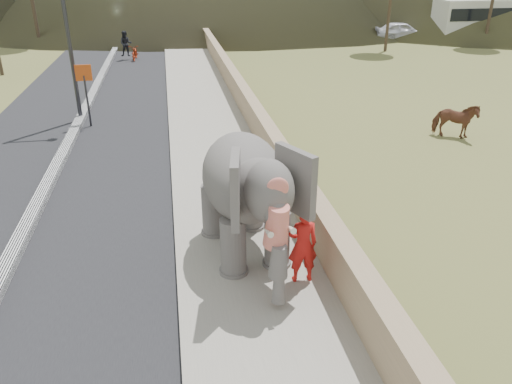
% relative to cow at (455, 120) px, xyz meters
% --- Properties ---
extents(ground, '(160.00, 160.00, 0.00)m').
position_rel_cow_xyz_m(ground, '(-8.75, -10.19, -0.65)').
color(ground, olive).
rests_on(ground, ground).
extents(road, '(7.00, 120.00, 0.03)m').
position_rel_cow_xyz_m(road, '(-13.75, -0.19, -0.64)').
color(road, black).
rests_on(road, ground).
extents(median, '(0.35, 120.00, 0.22)m').
position_rel_cow_xyz_m(median, '(-13.75, -0.19, -0.54)').
color(median, black).
rests_on(median, ground).
extents(walkway, '(3.00, 120.00, 0.15)m').
position_rel_cow_xyz_m(walkway, '(-8.75, -0.19, -0.58)').
color(walkway, '#9E9687').
rests_on(walkway, ground).
extents(parapet, '(0.30, 120.00, 1.10)m').
position_rel_cow_xyz_m(parapet, '(-7.10, -0.19, -0.10)').
color(parapet, tan).
rests_on(parapet, ground).
extents(signboard, '(0.60, 0.08, 2.40)m').
position_rel_cow_xyz_m(signboard, '(-13.25, 3.63, 0.99)').
color(signboard, '#2D2D33').
rests_on(signboard, ground).
extents(cow, '(1.69, 1.39, 1.31)m').
position_rel_cow_xyz_m(cow, '(0.00, 0.00, 0.00)').
color(cow, brown).
rests_on(cow, ground).
extents(distant_car, '(4.41, 2.23, 1.44)m').
position_rel_cow_xyz_m(distant_car, '(8.54, 23.00, 0.07)').
color(distant_car, silver).
rests_on(distant_car, ground).
extents(bus_white, '(11.06, 2.78, 3.10)m').
position_rel_cow_xyz_m(bus_white, '(16.44, 21.98, 0.90)').
color(bus_white, beige).
rests_on(bus_white, ground).
extents(elephant_and_man, '(2.44, 3.97, 2.71)m').
position_rel_cow_xyz_m(elephant_and_man, '(-8.73, -6.57, 0.84)').
color(elephant_and_man, slate).
rests_on(elephant_and_man, ground).
extents(motorcyclist, '(1.29, 1.85, 1.83)m').
position_rel_cow_xyz_m(motorcyclist, '(-12.35, 17.83, 0.05)').
color(motorcyclist, maroon).
rests_on(motorcyclist, ground).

